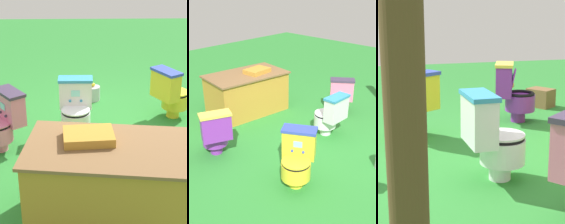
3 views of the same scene
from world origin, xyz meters
The scene contains 6 objects.
ground centered at (0.00, 0.00, 0.00)m, with size 14.00×14.00×0.00m, color #2D8433.
toilet_purple centered at (-1.16, 0.76, 0.37)m, with size 0.56×0.61×0.73m.
toilet_pink centered at (1.34, 0.29, 0.37)m, with size 0.63×0.62×0.73m.
toilet_white centered at (0.48, -0.08, 0.37)m, with size 0.43×0.49×0.73m.
toilet_yellow centered at (-0.82, -0.52, 0.37)m, with size 0.63×0.60×0.73m.
vendor_table centered at (0.16, 1.62, 0.39)m, with size 1.56×1.03×0.85m.
Camera 2 is at (-3.24, -2.58, 2.47)m, focal length 48.34 mm.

